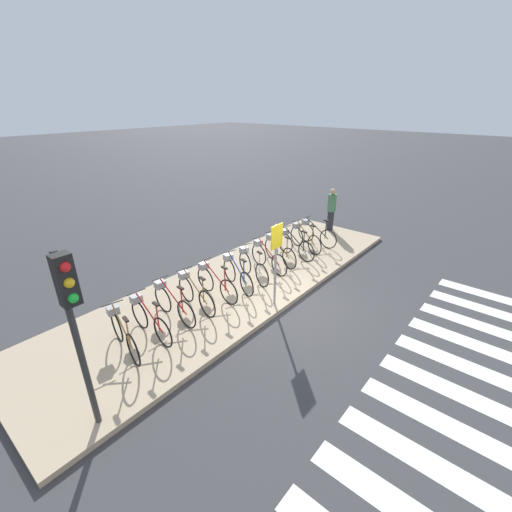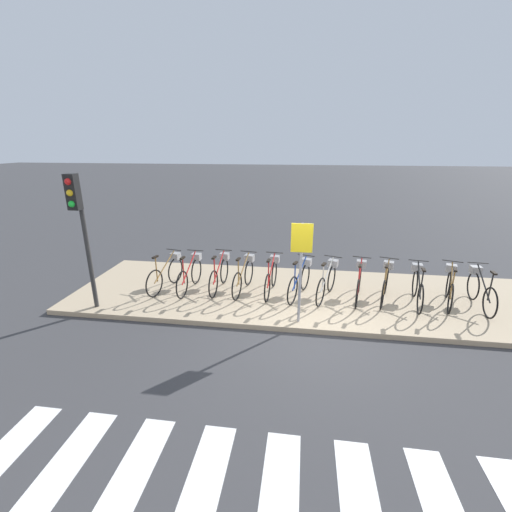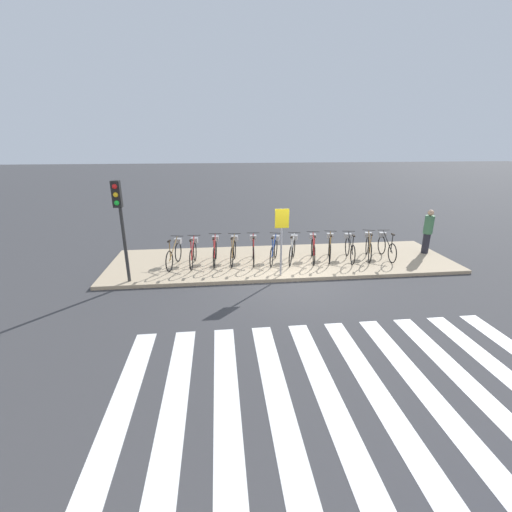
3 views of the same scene
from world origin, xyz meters
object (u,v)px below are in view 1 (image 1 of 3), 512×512
(parked_bicycle_6, at_px, (252,265))
(parked_bicycle_7, at_px, (267,256))
(parked_bicycle_0, at_px, (122,332))
(parked_bicycle_9, at_px, (294,244))
(parked_bicycle_3, at_px, (194,292))
(parked_bicycle_11, at_px, (315,233))
(parked_bicycle_1, at_px, (148,318))
(parked_bicycle_8, at_px, (278,250))
(sign_post, at_px, (276,252))
(parked_bicycle_2, at_px, (172,302))
(parked_bicycle_4, at_px, (214,281))
(traffic_light, at_px, (72,310))
(pedestrian, at_px, (331,208))
(parked_bicycle_5, at_px, (236,273))
(parked_bicycle_10, at_px, (304,237))

(parked_bicycle_6, relative_size, parked_bicycle_7, 0.97)
(parked_bicycle_0, bearing_deg, parked_bicycle_7, 0.72)
(parked_bicycle_9, bearing_deg, parked_bicycle_3, 178.11)
(parked_bicycle_11, bearing_deg, parked_bicycle_3, 178.78)
(parked_bicycle_1, distance_m, parked_bicycle_8, 4.98)
(parked_bicycle_11, distance_m, sign_post, 4.57)
(parked_bicycle_2, height_order, parked_bicycle_9, same)
(parked_bicycle_6, relative_size, parked_bicycle_8, 0.99)
(parked_bicycle_4, xyz_separation_m, traffic_light, (-4.07, -1.55, 1.80))
(parked_bicycle_1, distance_m, pedestrian, 8.94)
(parked_bicycle_1, height_order, parked_bicycle_11, same)
(parked_bicycle_2, height_order, parked_bicycle_3, same)
(parked_bicycle_9, bearing_deg, parked_bicycle_7, 176.63)
(parked_bicycle_7, relative_size, parked_bicycle_9, 0.99)
(parked_bicycle_1, bearing_deg, parked_bicycle_2, 10.83)
(parked_bicycle_2, height_order, parked_bicycle_8, same)
(parked_bicycle_6, bearing_deg, parked_bicycle_11, -0.40)
(parked_bicycle_5, bearing_deg, parked_bicycle_4, 172.24)
(sign_post, bearing_deg, parked_bicycle_3, 134.49)
(parked_bicycle_2, height_order, sign_post, sign_post)
(parked_bicycle_0, height_order, sign_post, sign_post)
(parked_bicycle_9, height_order, sign_post, sign_post)
(parked_bicycle_2, distance_m, parked_bicycle_10, 5.71)
(traffic_light, bearing_deg, parked_bicycle_3, 24.77)
(parked_bicycle_3, bearing_deg, parked_bicycle_9, -1.89)
(parked_bicycle_4, bearing_deg, parked_bicycle_8, -0.73)
(parked_bicycle_10, bearing_deg, traffic_light, -169.97)
(parked_bicycle_3, bearing_deg, sign_post, -45.51)
(parked_bicycle_1, xyz_separation_m, parked_bicycle_7, (4.34, 0.04, 0.00))
(parked_bicycle_4, height_order, sign_post, sign_post)
(parked_bicycle_4, bearing_deg, parked_bicycle_5, -7.76)
(parked_bicycle_8, bearing_deg, parked_bicycle_9, -8.77)
(parked_bicycle_0, bearing_deg, parked_bicycle_1, 2.11)
(parked_bicycle_3, height_order, sign_post, sign_post)
(parked_bicycle_7, bearing_deg, traffic_light, -166.68)
(parked_bicycle_1, bearing_deg, traffic_light, -143.09)
(parked_bicycle_3, relative_size, parked_bicycle_5, 1.03)
(parked_bicycle_2, distance_m, parked_bicycle_11, 6.36)
(pedestrian, bearing_deg, parked_bicycle_6, -176.52)
(parked_bicycle_0, height_order, parked_bicycle_1, same)
(parked_bicycle_5, xyz_separation_m, parked_bicycle_6, (0.68, -0.00, 0.00))
(parked_bicycle_11, relative_size, traffic_light, 0.54)
(pedestrian, bearing_deg, parked_bicycle_4, -178.11)
(parked_bicycle_5, bearing_deg, sign_post, -90.23)
(parked_bicycle_4, distance_m, parked_bicycle_11, 4.98)
(parked_bicycle_10, bearing_deg, parked_bicycle_9, -173.89)
(parked_bicycle_2, height_order, parked_bicycle_4, same)
(parked_bicycle_2, height_order, parked_bicycle_10, same)
(parked_bicycle_5, bearing_deg, parked_bicycle_9, -0.93)
(parked_bicycle_0, relative_size, parked_bicycle_4, 0.99)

